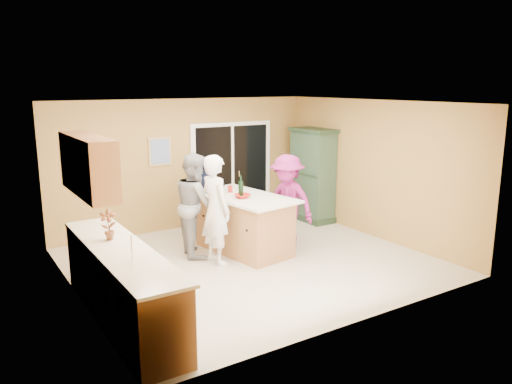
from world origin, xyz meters
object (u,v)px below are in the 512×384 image
green_hutch (313,176)px  woman_white (216,210)px  woman_grey (196,204)px  woman_magenta (287,201)px  woman_navy (208,198)px  kitchen_island (244,225)px

green_hutch → woman_white: green_hutch is taller
woman_grey → woman_magenta: (1.55, -0.51, -0.04)m
woman_magenta → green_hutch: bearing=109.4°
woman_white → woman_magenta: 1.47m
woman_white → woman_grey: bearing=4.4°
woman_white → woman_grey: woman_white is taller
woman_grey → woman_navy: (0.61, 0.75, -0.11)m
woman_white → woman_grey: 0.58m
kitchen_island → woman_magenta: bearing=-22.9°
woman_grey → woman_magenta: bearing=-95.3°
kitchen_island → woman_grey: (-0.77, 0.32, 0.41)m
woman_magenta → kitchen_island: bearing=-122.5°
woman_navy → woman_grey: bearing=61.4°
woman_white → green_hutch: bearing=-71.8°
green_hutch → woman_magenta: size_ratio=1.18×
green_hutch → woman_white: (-2.99, -1.24, -0.06)m
woman_white → woman_navy: 1.42m
woman_white → woman_magenta: bearing=-92.1°
woman_navy → green_hutch: bearing=-171.2°
woman_white → woman_magenta: (1.47, 0.06, -0.06)m
woman_white → woman_grey: size_ratio=1.02×
woman_navy → woman_magenta: bearing=137.4°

